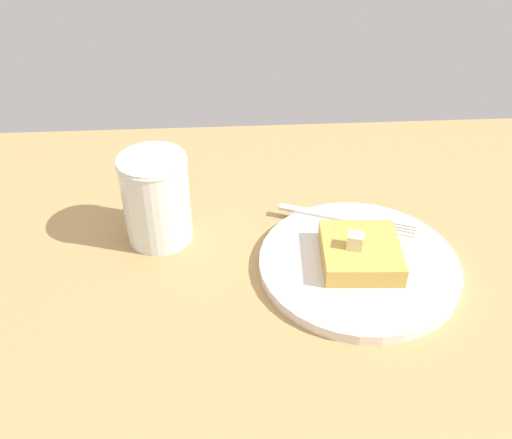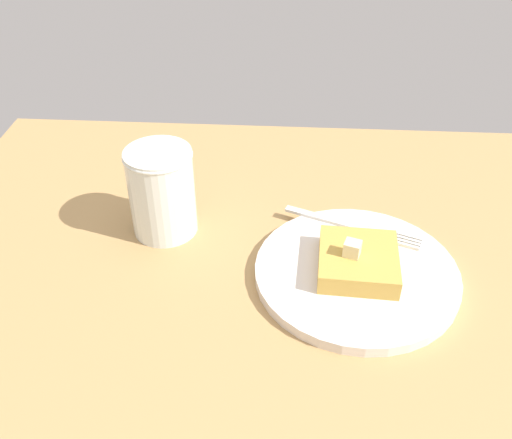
% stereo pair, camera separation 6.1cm
% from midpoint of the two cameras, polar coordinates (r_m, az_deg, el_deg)
% --- Properties ---
extents(table_surface, '(0.90, 0.90, 0.03)m').
position_cam_midpoint_polar(table_surface, '(0.54, 8.47, -15.29)').
color(table_surface, '#AB8551').
rests_on(table_surface, ground).
extents(plate, '(0.21, 0.21, 0.01)m').
position_cam_midpoint_polar(plate, '(0.61, 12.83, -5.33)').
color(plate, silver).
rests_on(plate, table_surface).
extents(toast_slice_center, '(0.09, 0.09, 0.02)m').
position_cam_midpoint_polar(toast_slice_center, '(0.60, 13.03, -4.19)').
color(toast_slice_center, gold).
rests_on(toast_slice_center, plate).
extents(butter_pat_primary, '(0.02, 0.02, 0.02)m').
position_cam_midpoint_polar(butter_pat_primary, '(0.59, 12.55, -2.98)').
color(butter_pat_primary, beige).
rests_on(butter_pat_primary, toast_slice_center).
extents(fork, '(0.15, 0.07, 0.00)m').
position_cam_midpoint_polar(fork, '(0.66, 12.92, -0.95)').
color(fork, silver).
rests_on(fork, plate).
extents(syrup_jar, '(0.08, 0.08, 0.10)m').
position_cam_midpoint_polar(syrup_jar, '(0.64, -6.71, 2.36)').
color(syrup_jar, '#441F06').
rests_on(syrup_jar, table_surface).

